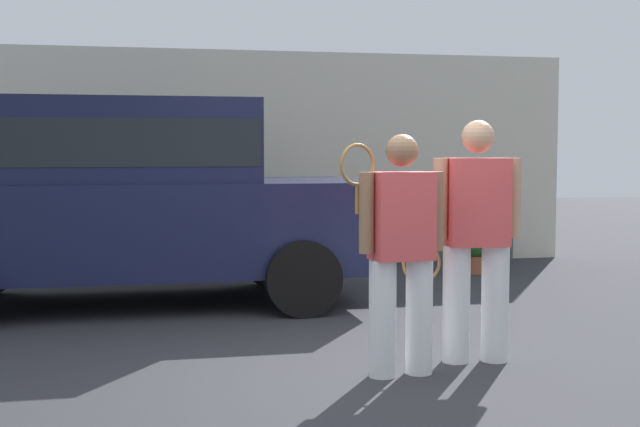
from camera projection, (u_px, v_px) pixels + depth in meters
ground_plane at (370, 379)px, 5.95m from camera, size 40.00×40.00×0.00m
house_frontage at (249, 165)px, 11.71m from camera, size 8.88×0.40×2.87m
parked_suv at (121, 192)px, 8.66m from camera, size 4.61×2.17×2.05m
tennis_player_man at (401, 250)px, 5.98m from camera, size 0.76×0.30×1.67m
tennis_player_woman at (476, 238)px, 6.37m from camera, size 0.91×0.32×1.78m
potted_plant_by_porch at (475, 241)px, 11.02m from camera, size 0.56×0.56×0.73m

